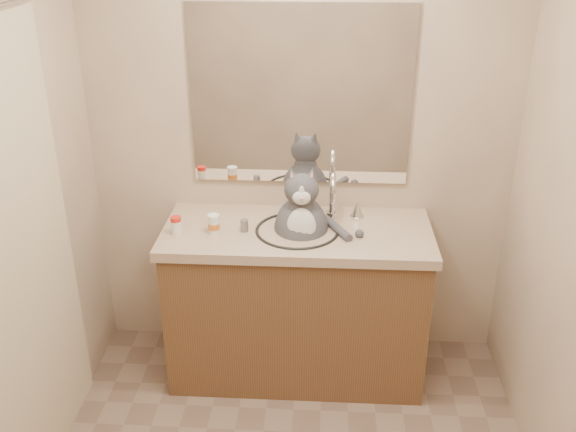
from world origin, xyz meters
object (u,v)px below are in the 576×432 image
(cat, at_px, (302,226))
(pill_bottle_redcap, at_px, (176,225))
(pill_bottle_orange, at_px, (214,224))
(grey_canister, at_px, (244,225))

(cat, distance_m, pill_bottle_redcap, 0.62)
(pill_bottle_redcap, height_order, pill_bottle_orange, pill_bottle_orange)
(pill_bottle_orange, bearing_deg, cat, 9.24)
(cat, height_order, pill_bottle_redcap, cat)
(pill_bottle_redcap, distance_m, pill_bottle_orange, 0.18)
(pill_bottle_orange, relative_size, grey_canister, 1.60)
(cat, xyz_separation_m, pill_bottle_orange, (-0.43, -0.07, 0.03))
(pill_bottle_redcap, relative_size, grey_canister, 1.45)
(pill_bottle_orange, bearing_deg, grey_canister, 12.06)
(pill_bottle_redcap, distance_m, grey_canister, 0.33)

